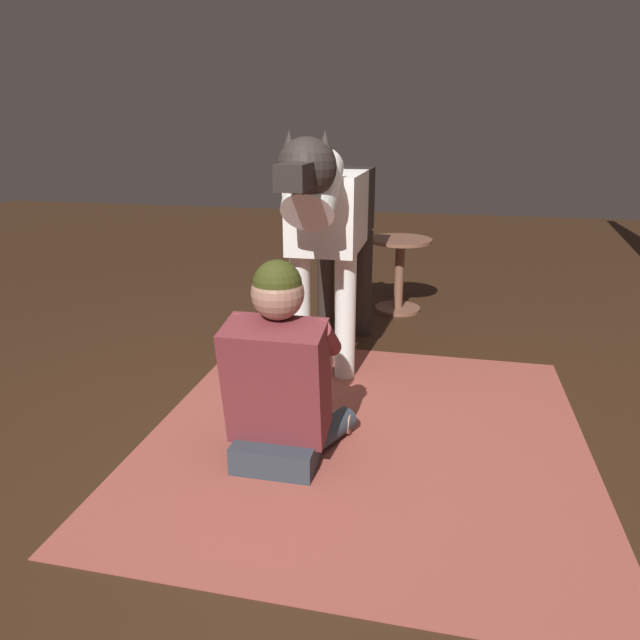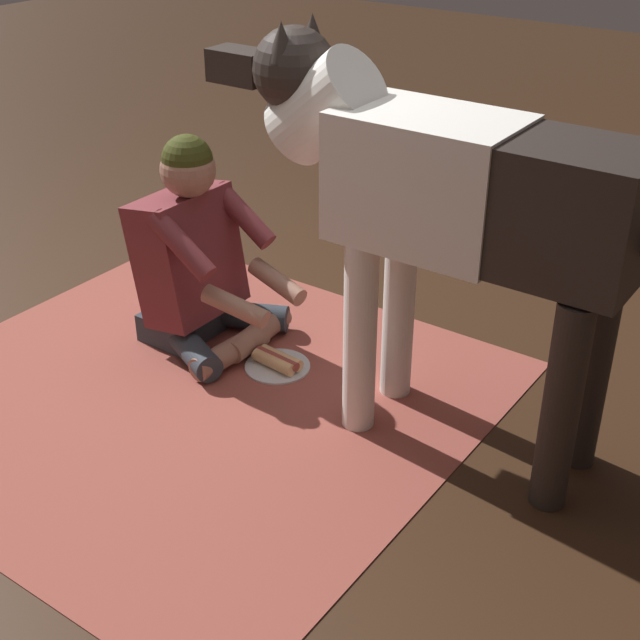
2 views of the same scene
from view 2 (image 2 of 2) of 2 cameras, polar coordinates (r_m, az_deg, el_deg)
name	(u,v)px [view 2 (image 2 of 2)]	position (r m, az deg, el deg)	size (l,w,h in m)	color
ground_plane	(203,337)	(3.66, -7.60, -1.08)	(14.42, 14.42, 0.00)	#341F11
area_rug	(189,393)	(3.31, -8.50, -4.71)	(2.03, 1.95, 0.01)	#94453A
person_sitting_on_floor	(197,261)	(3.48, -7.96, 3.79)	(0.64, 0.58, 0.86)	#2E3640
large_dog	(445,197)	(2.72, 8.10, 7.92)	(1.69, 0.37, 1.33)	silver
hot_dog_on_plate	(277,363)	(3.42, -2.79, -2.78)	(0.26, 0.26, 0.06)	silver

